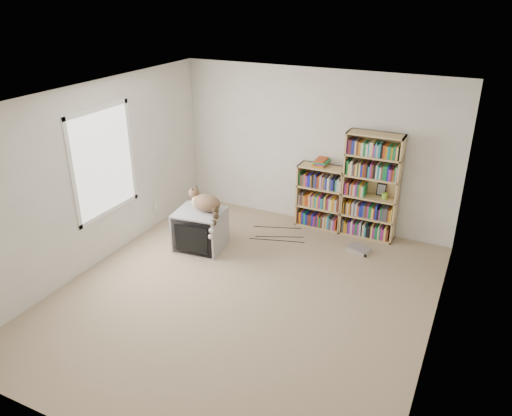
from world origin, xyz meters
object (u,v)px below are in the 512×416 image
at_px(bookcase_short, 321,199).
at_px(dvd_player, 358,250).
at_px(crt_tv, 200,229).
at_px(bookcase_tall, 371,189).
at_px(cat, 207,206).

xyz_separation_m(bookcase_short, dvd_player, (0.81, -0.59, -0.44)).
height_order(crt_tv, bookcase_tall, bookcase_tall).
xyz_separation_m(crt_tv, dvd_player, (2.18, 0.89, -0.26)).
bearing_deg(bookcase_short, cat, -130.67).
distance_m(crt_tv, bookcase_tall, 2.65).
relative_size(cat, dvd_player, 2.12).
bearing_deg(cat, bookcase_tall, 43.24).
bearing_deg(bookcase_tall, crt_tv, -145.54).
height_order(crt_tv, dvd_player, crt_tv).
bearing_deg(crt_tv, cat, 2.99).
height_order(cat, bookcase_tall, bookcase_tall).
height_order(bookcase_tall, dvd_player, bookcase_tall).
xyz_separation_m(crt_tv, cat, (0.12, 0.02, 0.39)).
relative_size(bookcase_tall, dvd_player, 5.35).
distance_m(cat, bookcase_short, 1.92).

